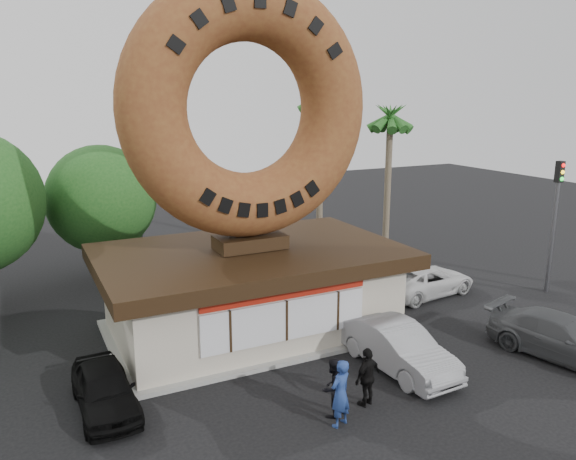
# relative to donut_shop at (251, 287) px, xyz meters

# --- Properties ---
(ground) EXTENTS (90.00, 90.00, 0.00)m
(ground) POSITION_rel_donut_shop_xyz_m (0.00, -5.98, -1.77)
(ground) COLOR black
(ground) RESTS_ON ground
(donut_shop) EXTENTS (11.20, 7.20, 3.80)m
(donut_shop) POSITION_rel_donut_shop_xyz_m (0.00, 0.00, 0.00)
(donut_shop) COLOR beige
(donut_shop) RESTS_ON ground
(giant_donut) EXTENTS (9.24, 2.36, 9.24)m
(giant_donut) POSITION_rel_donut_shop_xyz_m (0.00, 0.02, 6.65)
(giant_donut) COLOR brown
(giant_donut) RESTS_ON donut_shop
(tree_mid) EXTENTS (5.20, 5.20, 6.63)m
(tree_mid) POSITION_rel_donut_shop_xyz_m (-4.00, 9.02, 2.25)
(tree_mid) COLOR #473321
(tree_mid) RESTS_ON ground
(palm_near) EXTENTS (2.60, 2.60, 9.75)m
(palm_near) POSITION_rel_donut_shop_xyz_m (7.50, 8.02, 6.65)
(palm_near) COLOR #726651
(palm_near) RESTS_ON ground
(palm_far) EXTENTS (2.60, 2.60, 8.75)m
(palm_far) POSITION_rel_donut_shop_xyz_m (11.00, 6.52, 5.72)
(palm_far) COLOR #726651
(palm_far) RESTS_ON ground
(street_lamp) EXTENTS (2.11, 0.20, 8.00)m
(street_lamp) POSITION_rel_donut_shop_xyz_m (-1.86, 10.02, 2.72)
(street_lamp) COLOR #59595E
(street_lamp) RESTS_ON ground
(traffic_signal) EXTENTS (0.30, 0.38, 6.07)m
(traffic_signal) POSITION_rel_donut_shop_xyz_m (14.00, -1.99, 2.10)
(traffic_signal) COLOR #59595E
(traffic_signal) RESTS_ON ground
(person_left) EXTENTS (0.83, 0.68, 1.94)m
(person_left) POSITION_rel_donut_shop_xyz_m (-0.31, -7.03, -0.79)
(person_left) COLOR navy
(person_left) RESTS_ON ground
(person_center) EXTENTS (1.02, 0.90, 1.73)m
(person_center) POSITION_rel_donut_shop_xyz_m (-0.23, -6.51, -0.90)
(person_center) COLOR black
(person_center) RESTS_ON ground
(person_right) EXTENTS (1.14, 0.75, 1.79)m
(person_right) POSITION_rel_donut_shop_xyz_m (0.96, -6.47, -0.87)
(person_right) COLOR black
(person_right) RESTS_ON ground
(car_black) EXTENTS (1.64, 3.94, 1.33)m
(car_black) POSITION_rel_donut_shop_xyz_m (-5.98, -3.36, -1.10)
(car_black) COLOR black
(car_black) RESTS_ON ground
(car_silver) EXTENTS (1.88, 4.76, 1.54)m
(car_silver) POSITION_rel_donut_shop_xyz_m (3.14, -5.05, -1.00)
(car_silver) COLOR #939498
(car_silver) RESTS_ON ground
(car_grey) EXTENTS (3.33, 5.47, 1.48)m
(car_grey) POSITION_rel_donut_shop_xyz_m (8.77, -6.90, -1.03)
(car_grey) COLOR #4E5052
(car_grey) RESTS_ON ground
(car_white) EXTENTS (5.01, 2.75, 1.33)m
(car_white) POSITION_rel_donut_shop_xyz_m (8.73, 0.23, -1.10)
(car_white) COLOR silver
(car_white) RESTS_ON ground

